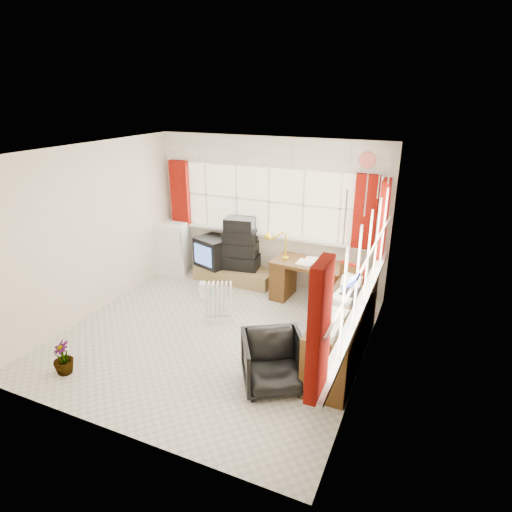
{
  "coord_description": "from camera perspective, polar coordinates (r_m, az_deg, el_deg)",
  "views": [
    {
      "loc": [
        2.6,
        -4.49,
        3.16
      ],
      "look_at": [
        0.39,
        0.55,
        1.04
      ],
      "focal_mm": 30.0,
      "sensor_mm": 36.0,
      "label": 1
    }
  ],
  "objects": [
    {
      "name": "crt_tv",
      "position": [
        7.62,
        -5.6,
        0.61
      ],
      "size": [
        0.71,
        0.67,
        0.51
      ],
      "color": "black",
      "rests_on": "tv_bench"
    },
    {
      "name": "overhead_cabinets",
      "position": [
        5.78,
        7.28,
        11.87
      ],
      "size": [
        3.98,
        3.98,
        0.48
      ],
      "color": "white",
      "rests_on": "room_walls"
    },
    {
      "name": "tv_bench",
      "position": [
        7.6,
        -2.93,
        -2.47
      ],
      "size": [
        1.4,
        0.5,
        0.25
      ],
      "primitive_type": "cube",
      "color": "#9A814D",
      "rests_on": "ground"
    },
    {
      "name": "ground",
      "position": [
        6.08,
        -5.52,
        -10.35
      ],
      "size": [
        4.0,
        4.0,
        0.0
      ],
      "primitive_type": "plane",
      "color": "beige",
      "rests_on": "ground"
    },
    {
      "name": "room_walls",
      "position": [
        5.45,
        -6.06,
        3.24
      ],
      "size": [
        4.0,
        4.0,
        4.0
      ],
      "color": "beige",
      "rests_on": "ground"
    },
    {
      "name": "spray_bottle_a",
      "position": [
        6.98,
        -6.9,
        -4.7
      ],
      "size": [
        0.15,
        0.15,
        0.28
      ],
      "primitive_type": "imported",
      "rotation": [
        0.0,
        0.0,
        0.58
      ],
      "color": "white",
      "rests_on": "ground"
    },
    {
      "name": "task_chair",
      "position": [
        6.09,
        12.02,
        -5.2
      ],
      "size": [
        0.52,
        0.54,
        0.96
      ],
      "color": "black",
      "rests_on": "ground"
    },
    {
      "name": "desk_lamp",
      "position": [
        6.71,
        4.01,
        2.22
      ],
      "size": [
        0.19,
        0.18,
        0.46
      ],
      "color": "yellow",
      "rests_on": "desk"
    },
    {
      "name": "credenza",
      "position": [
        5.52,
        11.54,
        -9.46
      ],
      "size": [
        0.5,
        2.0,
        0.85
      ],
      "color": "#543313",
      "rests_on": "ground"
    },
    {
      "name": "hifi_stack",
      "position": [
        7.42,
        -2.13,
        1.42
      ],
      "size": [
        0.72,
        0.52,
        0.91
      ],
      "color": "black",
      "rests_on": "tv_bench"
    },
    {
      "name": "window_back",
      "position": [
        7.29,
        1.62,
        3.4
      ],
      "size": [
        3.7,
        0.12,
        3.6
      ],
      "color": "beige",
      "rests_on": "room_walls"
    },
    {
      "name": "radiator",
      "position": [
        6.28,
        -5.04,
        -6.6
      ],
      "size": [
        0.44,
        0.32,
        0.62
      ],
      "color": "white",
      "rests_on": "ground"
    },
    {
      "name": "curtains",
      "position": [
        5.92,
        6.26,
        4.24
      ],
      "size": [
        3.83,
        3.83,
        1.15
      ],
      "color": "maroon",
      "rests_on": "room_walls"
    },
    {
      "name": "window_right",
      "position": [
        5.05,
        13.88,
        -5.58
      ],
      "size": [
        0.12,
        3.7,
        3.6
      ],
      "color": "beige",
      "rests_on": "room_walls"
    },
    {
      "name": "desk",
      "position": [
        6.81,
        7.1,
        -3.24
      ],
      "size": [
        1.21,
        0.66,
        0.7
      ],
      "color": "#543313",
      "rests_on": "ground"
    },
    {
      "name": "office_chair",
      "position": [
        4.96,
        2.31,
        -13.95
      ],
      "size": [
        0.93,
        0.93,
        0.63
      ],
      "primitive_type": "imported",
      "rotation": [
        0.0,
        0.0,
        0.54
      ],
      "color": "black",
      "rests_on": "ground"
    },
    {
      "name": "flower_vase",
      "position": [
        5.69,
        -24.35,
        -12.24
      ],
      "size": [
        0.31,
        0.31,
        0.42
      ],
      "primitive_type": "imported",
      "rotation": [
        0.0,
        0.0,
        -0.4
      ],
      "color": "black",
      "rests_on": "ground"
    },
    {
      "name": "mini_fridge",
      "position": [
        8.08,
        -10.89,
        1.24
      ],
      "size": [
        0.66,
        0.66,
        0.93
      ],
      "color": "white",
      "rests_on": "ground"
    },
    {
      "name": "file_tray",
      "position": [
        5.43,
        12.92,
        -5.16
      ],
      "size": [
        0.32,
        0.38,
        0.11
      ],
      "primitive_type": "cube",
      "rotation": [
        0.0,
        0.0,
        -0.18
      ],
      "color": "black",
      "rests_on": "credenza"
    },
    {
      "name": "spray_bottle_b",
      "position": [
        7.1,
        -6.18,
        -4.63
      ],
      "size": [
        0.12,
        0.12,
        0.19
      ],
      "primitive_type": "imported",
      "rotation": [
        0.0,
        0.0,
        -0.57
      ],
      "color": "#89CDC6",
      "rests_on": "ground"
    }
  ]
}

